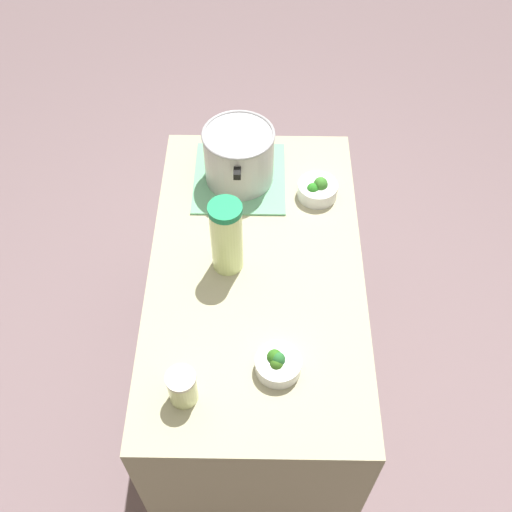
% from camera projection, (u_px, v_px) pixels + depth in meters
% --- Properties ---
extents(ground_plane, '(8.00, 8.00, 0.00)m').
position_uv_depth(ground_plane, '(256.00, 390.00, 2.67)').
color(ground_plane, slate).
extents(counter_slab, '(1.25, 0.69, 0.91)m').
position_uv_depth(counter_slab, '(256.00, 338.00, 2.30)').
color(counter_slab, tan).
rests_on(counter_slab, ground_plane).
extents(dish_cloth, '(0.36, 0.33, 0.01)m').
position_uv_depth(dish_cloth, '(240.00, 178.00, 2.18)').
color(dish_cloth, '#66AA7F').
rests_on(dish_cloth, counter_slab).
extents(cooking_pot, '(0.32, 0.25, 0.20)m').
position_uv_depth(cooking_pot, '(239.00, 155.00, 2.10)').
color(cooking_pot, '#B7B7BC').
rests_on(cooking_pot, dish_cloth).
extents(lemonade_pitcher, '(0.10, 0.10, 0.27)m').
position_uv_depth(lemonade_pitcher, '(227.00, 237.00, 1.84)').
color(lemonade_pitcher, '#DCEE9A').
rests_on(lemonade_pitcher, counter_slab).
extents(mason_jar, '(0.08, 0.08, 0.12)m').
position_uv_depth(mason_jar, '(182.00, 387.00, 1.62)').
color(mason_jar, beige).
rests_on(mason_jar, counter_slab).
extents(broccoli_bowl_front, '(0.13, 0.13, 0.07)m').
position_uv_depth(broccoli_bowl_front, '(278.00, 364.00, 1.70)').
color(broccoli_bowl_front, silver).
rests_on(broccoli_bowl_front, counter_slab).
extents(broccoli_bowl_center, '(0.14, 0.14, 0.08)m').
position_uv_depth(broccoli_bowl_center, '(317.00, 189.00, 2.11)').
color(broccoli_bowl_center, silver).
rests_on(broccoli_bowl_center, counter_slab).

